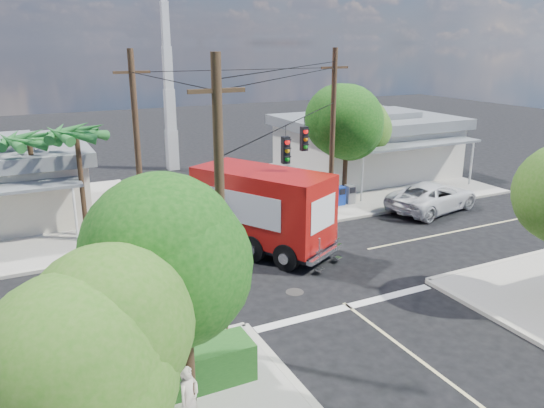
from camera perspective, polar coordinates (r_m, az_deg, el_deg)
ground at (r=23.17m, az=2.21°, el=-6.51°), size 120.00×120.00×0.00m
sidewalk_ne at (r=37.42m, az=8.94°, el=2.58°), size 14.12×14.12×0.14m
sidewalk_nw at (r=30.91m, az=-26.31°, el=-2.09°), size 14.12×14.12×0.14m
road_markings at (r=22.00m, az=4.05°, el=-7.85°), size 32.00×32.00×0.01m
building_ne at (r=38.74m, az=10.15°, el=6.41°), size 11.80×10.20×4.50m
radio_tower at (r=40.26m, az=-11.02°, el=11.54°), size 0.80×0.80×17.00m
tree_sw_front at (r=12.55m, az=-9.37°, el=-6.19°), size 3.88×3.78×6.03m
tree_sw_back at (r=10.13m, az=-18.92°, el=-15.71°), size 3.56×3.42×5.41m
tree_ne_front at (r=31.12m, az=8.12°, el=8.55°), size 4.21×4.14×6.66m
tree_ne_back at (r=34.47m, az=9.63°, el=8.31°), size 3.77×3.66×5.82m
palm_nw_front at (r=26.61m, az=-20.29°, el=6.87°), size 3.01×3.08×5.59m
palm_nw_back at (r=28.02m, az=-24.64°, el=6.07°), size 3.01×3.08×5.19m
utility_poles at (r=22.47m, az=-3.19°, el=5.26°), size 12.00×10.68×9.00m
picket_fence at (r=15.77m, az=-13.84°, el=-16.36°), size 5.94×0.06×1.00m
hedge_sw at (r=15.08m, az=-13.89°, el=-18.04°), size 6.20×1.20×1.10m
vending_boxes at (r=31.13m, az=7.31°, el=0.90°), size 1.90×0.50×1.10m
delivery_truck at (r=24.47m, az=-2.58°, el=-0.40°), size 6.43×8.91×3.79m
parked_car at (r=31.57m, az=16.92°, el=0.78°), size 6.39×3.96×1.65m
pedestrian at (r=13.72m, az=-8.95°, el=-19.98°), size 0.76×0.71×1.75m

